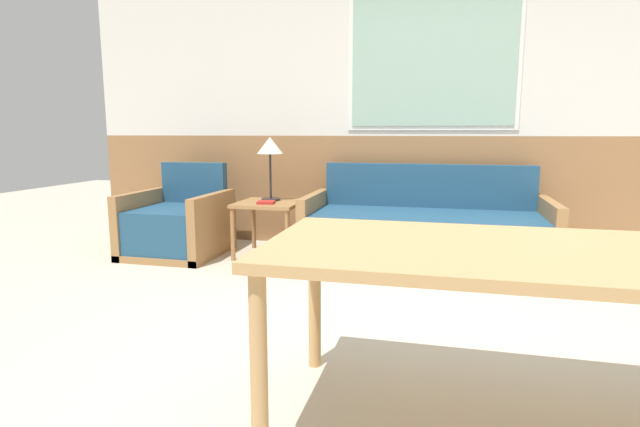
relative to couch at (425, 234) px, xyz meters
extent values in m
plane|color=beige|center=(0.12, -2.08, -0.26)|extent=(16.00, 16.00, 0.00)
cube|color=#996B42|center=(0.12, 0.55, 0.28)|extent=(7.20, 0.06, 1.09)
cube|color=silver|center=(0.12, 0.55, 1.63)|extent=(7.20, 0.06, 1.61)
cube|color=white|center=(0.00, 0.51, 1.53)|extent=(1.55, 0.01, 1.28)
cube|color=#99BCA8|center=(0.00, 0.50, 1.53)|extent=(1.47, 0.02, 1.20)
cube|color=#9E7042|center=(0.00, -0.02, -0.23)|extent=(2.05, 0.87, 0.06)
cube|color=navy|center=(0.00, -0.04, -0.01)|extent=(1.89, 0.79, 0.38)
cube|color=navy|center=(0.00, 0.36, 0.38)|extent=(1.89, 0.10, 0.40)
cube|color=#9E7042|center=(-0.99, -0.02, 0.03)|extent=(0.08, 0.87, 0.58)
cube|color=#9E7042|center=(0.99, -0.02, 0.03)|extent=(0.08, 0.87, 0.58)
cube|color=#9E7042|center=(-2.25, -0.22, -0.23)|extent=(0.82, 0.84, 0.06)
cube|color=navy|center=(-2.25, -0.24, -0.01)|extent=(0.66, 0.76, 0.38)
cube|color=navy|center=(-2.25, 0.15, 0.38)|extent=(0.66, 0.10, 0.39)
cube|color=#9E7042|center=(-2.61, -0.22, 0.03)|extent=(0.08, 0.84, 0.58)
cube|color=#9E7042|center=(-1.88, -0.22, 0.03)|extent=(0.08, 0.84, 0.58)
cube|color=#9E7042|center=(-1.40, -0.06, 0.22)|extent=(0.57, 0.57, 0.03)
cylinder|color=#9E7042|center=(-1.65, -0.31, -0.03)|extent=(0.04, 0.04, 0.47)
cylinder|color=#9E7042|center=(-1.15, -0.31, -0.03)|extent=(0.04, 0.04, 0.47)
cylinder|color=#9E7042|center=(-1.65, 0.19, -0.03)|extent=(0.04, 0.04, 0.47)
cylinder|color=#9E7042|center=(-1.15, 0.19, -0.03)|extent=(0.04, 0.04, 0.47)
cylinder|color=#262628|center=(-1.41, 0.04, 0.25)|extent=(0.17, 0.17, 0.02)
cylinder|color=#262628|center=(-1.41, 0.04, 0.47)|extent=(0.02, 0.02, 0.41)
cone|color=silver|center=(-1.41, 0.04, 0.75)|extent=(0.24, 0.24, 0.15)
cube|color=#B22823|center=(-1.39, -0.16, 0.25)|extent=(0.17, 0.17, 0.02)
cube|color=tan|center=(0.57, -2.47, 0.44)|extent=(2.14, 0.87, 0.04)
cylinder|color=tan|center=(-0.44, -2.84, 0.08)|extent=(0.06, 0.06, 0.68)
cylinder|color=tan|center=(-0.44, -2.09, 0.08)|extent=(0.06, 0.06, 0.68)
camera|label=1|loc=(0.13, -4.31, 0.87)|focal=28.00mm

